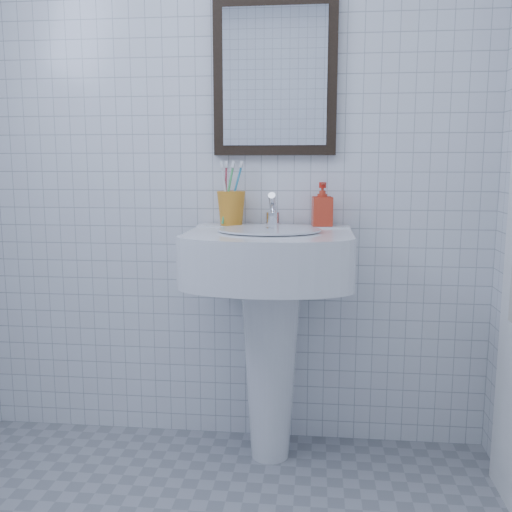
# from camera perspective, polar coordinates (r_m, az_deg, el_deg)

# --- Properties ---
(wall_back) EXTENTS (2.20, 0.02, 2.50)m
(wall_back) POSITION_cam_1_polar(r_m,az_deg,el_deg) (2.43, -2.74, 10.26)
(wall_back) COLOR white
(wall_back) RESTS_ON ground
(washbasin) EXTENTS (0.63, 0.46, 0.96)m
(washbasin) POSITION_cam_1_polar(r_m,az_deg,el_deg) (2.26, 1.42, -5.07)
(washbasin) COLOR white
(washbasin) RESTS_ON ground
(faucet) EXTENTS (0.06, 0.12, 0.14)m
(faucet) POSITION_cam_1_polar(r_m,az_deg,el_deg) (2.32, 1.69, 4.37)
(faucet) COLOR silver
(faucet) RESTS_ON washbasin
(toothbrush_cup) EXTENTS (0.15, 0.15, 0.14)m
(toothbrush_cup) POSITION_cam_1_polar(r_m,az_deg,el_deg) (2.34, -2.49, 4.79)
(toothbrush_cup) COLOR orange
(toothbrush_cup) RESTS_ON washbasin
(soap_dispenser) EXTENTS (0.09, 0.09, 0.18)m
(soap_dispenser) POSITION_cam_1_polar(r_m,az_deg,el_deg) (2.33, 6.64, 5.16)
(soap_dispenser) COLOR red
(soap_dispenser) RESTS_ON washbasin
(wall_mirror) EXTENTS (0.50, 0.04, 0.62)m
(wall_mirror) POSITION_cam_1_polar(r_m,az_deg,el_deg) (2.41, 1.90, 17.43)
(wall_mirror) COLOR black
(wall_mirror) RESTS_ON wall_back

